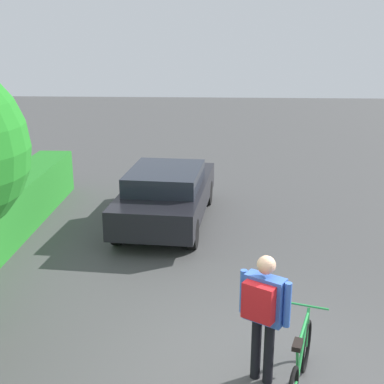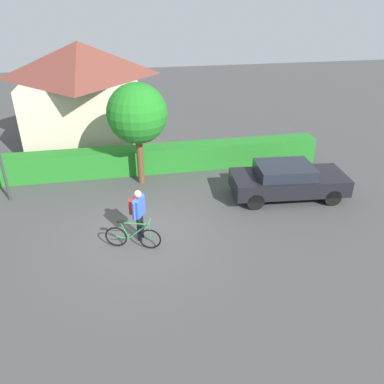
# 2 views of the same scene
# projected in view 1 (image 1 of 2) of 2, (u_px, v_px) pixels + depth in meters

# --- Properties ---
(ground_plane) EXTENTS (60.00, 60.00, 0.00)m
(ground_plane) POSITION_uv_depth(u_px,v_px,m) (252.00, 378.00, 6.79)
(ground_plane) COLOR #444444
(parked_car_near) EXTENTS (4.42, 2.14, 1.35)m
(parked_car_near) POSITION_uv_depth(u_px,v_px,m) (167.00, 193.00, 12.07)
(parked_car_near) COLOR black
(parked_car_near) RESTS_ON ground
(bicycle) EXTENTS (1.70, 0.69, 0.96)m
(bicycle) POSITION_uv_depth(u_px,v_px,m) (300.00, 367.00, 6.37)
(bicycle) COLOR black
(bicycle) RESTS_ON ground
(person_rider) EXTENTS (0.53, 0.60, 1.74)m
(person_rider) POSITION_uv_depth(u_px,v_px,m) (263.00, 307.00, 6.41)
(person_rider) COLOR black
(person_rider) RESTS_ON ground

